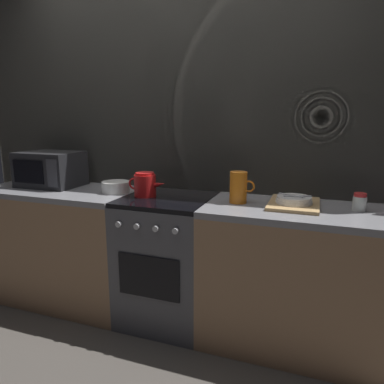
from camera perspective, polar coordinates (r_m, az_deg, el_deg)
name	(u,v)px	position (r m, az deg, el deg)	size (l,w,h in m)	color
ground_plane	(169,316)	(2.74, -3.78, -19.52)	(8.00, 8.00, 0.00)	#47423D
back_wall	(184,149)	(2.64, -1.33, 6.98)	(3.60, 0.05, 2.40)	#B2AD9E
counter_left	(64,244)	(2.99, -20.08, -7.91)	(1.20, 0.60, 0.90)	#997251
stove_unit	(168,259)	(2.53, -3.94, -10.84)	(0.60, 0.63, 0.90)	#4C4C51
counter_right	(300,278)	(2.35, 17.20, -13.29)	(1.20, 0.60, 0.90)	#997251
microwave	(51,169)	(2.98, -22.03, 3.48)	(0.46, 0.35, 0.27)	black
kettle	(145,185)	(2.43, -7.62, 1.21)	(0.28, 0.15, 0.17)	red
mixing_bowl	(116,187)	(2.60, -12.29, 0.81)	(0.20, 0.20, 0.08)	silver
pitcher	(239,187)	(2.24, 7.59, 0.77)	(0.16, 0.11, 0.20)	orange
dish_pile	(294,202)	(2.24, 16.25, -1.58)	(0.30, 0.40, 0.07)	tan
spice_jar	(360,202)	(2.26, 25.60, -1.49)	(0.08, 0.08, 0.10)	silver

